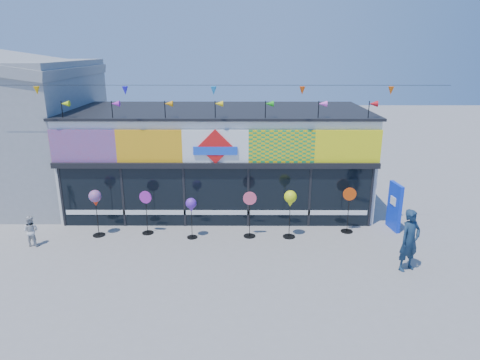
{
  "coord_description": "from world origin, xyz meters",
  "views": [
    {
      "loc": [
        0.95,
        -11.71,
        6.47
      ],
      "look_at": [
        0.9,
        2.0,
        2.26
      ],
      "focal_mm": 32.0,
      "sensor_mm": 36.0,
      "label": 1
    }
  ],
  "objects_px": {
    "spinner_3": "(250,213)",
    "blue_sign": "(395,206)",
    "adult_man": "(410,240)",
    "spinner_0": "(95,200)",
    "spinner_2": "(191,206)",
    "spinner_1": "(146,211)",
    "spinner_4": "(290,200)",
    "child": "(31,231)",
    "spinner_5": "(348,209)"
  },
  "relations": [
    {
      "from": "blue_sign",
      "to": "spinner_2",
      "type": "bearing_deg",
      "value": 178.93
    },
    {
      "from": "spinner_5",
      "to": "spinner_4",
      "type": "bearing_deg",
      "value": -167.86
    },
    {
      "from": "spinner_3",
      "to": "spinner_5",
      "type": "xyz_separation_m",
      "value": [
        3.61,
        0.43,
        0.01
      ]
    },
    {
      "from": "spinner_4",
      "to": "adult_man",
      "type": "distance_m",
      "value": 4.11
    },
    {
      "from": "spinner_2",
      "to": "spinner_4",
      "type": "relative_size",
      "value": 0.85
    },
    {
      "from": "adult_man",
      "to": "child",
      "type": "xyz_separation_m",
      "value": [
        -12.23,
        1.62,
        -0.43
      ]
    },
    {
      "from": "blue_sign",
      "to": "adult_man",
      "type": "relative_size",
      "value": 0.92
    },
    {
      "from": "spinner_2",
      "to": "spinner_3",
      "type": "relative_size",
      "value": 0.88
    },
    {
      "from": "blue_sign",
      "to": "spinner_4",
      "type": "height_order",
      "value": "blue_sign"
    },
    {
      "from": "spinner_4",
      "to": "spinner_5",
      "type": "xyz_separation_m",
      "value": [
        2.19,
        0.47,
        -0.5
      ]
    },
    {
      "from": "adult_man",
      "to": "child",
      "type": "bearing_deg",
      "value": 146.79
    },
    {
      "from": "spinner_4",
      "to": "child",
      "type": "bearing_deg",
      "value": -175.36
    },
    {
      "from": "spinner_3",
      "to": "adult_man",
      "type": "xyz_separation_m",
      "value": [
        4.77,
        -2.38,
        0.07
      ]
    },
    {
      "from": "spinner_0",
      "to": "spinner_1",
      "type": "distance_m",
      "value": 1.82
    },
    {
      "from": "spinner_2",
      "to": "spinner_5",
      "type": "xyz_separation_m",
      "value": [
        5.66,
        0.53,
        -0.29
      ]
    },
    {
      "from": "spinner_1",
      "to": "spinner_0",
      "type": "bearing_deg",
      "value": -173.21
    },
    {
      "from": "spinner_2",
      "to": "spinner_4",
      "type": "distance_m",
      "value": 3.48
    },
    {
      "from": "spinner_5",
      "to": "adult_man",
      "type": "relative_size",
      "value": 0.88
    },
    {
      "from": "spinner_0",
      "to": "spinner_5",
      "type": "bearing_deg",
      "value": 2.33
    },
    {
      "from": "spinner_1",
      "to": "spinner_4",
      "type": "xyz_separation_m",
      "value": [
        5.14,
        -0.31,
        0.54
      ]
    },
    {
      "from": "spinner_0",
      "to": "spinner_3",
      "type": "xyz_separation_m",
      "value": [
        5.46,
        -0.06,
        -0.49
      ]
    },
    {
      "from": "spinner_1",
      "to": "child",
      "type": "xyz_separation_m",
      "value": [
        -3.74,
        -1.03,
        -0.32
      ]
    },
    {
      "from": "blue_sign",
      "to": "spinner_5",
      "type": "relative_size",
      "value": 1.04
    },
    {
      "from": "child",
      "to": "spinner_1",
      "type": "bearing_deg",
      "value": -158.51
    },
    {
      "from": "blue_sign",
      "to": "spinner_1",
      "type": "bearing_deg",
      "value": 175.47
    },
    {
      "from": "spinner_1",
      "to": "adult_man",
      "type": "bearing_deg",
      "value": -17.32
    },
    {
      "from": "spinner_3",
      "to": "blue_sign",
      "type": "bearing_deg",
      "value": 7.53
    },
    {
      "from": "blue_sign",
      "to": "spinner_3",
      "type": "distance_m",
      "value": 5.42
    },
    {
      "from": "spinner_0",
      "to": "child",
      "type": "distance_m",
      "value": 2.33
    },
    {
      "from": "spinner_3",
      "to": "spinner_5",
      "type": "height_order",
      "value": "spinner_5"
    },
    {
      "from": "spinner_2",
      "to": "adult_man",
      "type": "xyz_separation_m",
      "value": [
        6.82,
        -2.28,
        -0.23
      ]
    },
    {
      "from": "spinner_3",
      "to": "child",
      "type": "xyz_separation_m",
      "value": [
        -7.47,
        -0.76,
        -0.35
      ]
    },
    {
      "from": "spinner_1",
      "to": "adult_man",
      "type": "distance_m",
      "value": 8.9
    },
    {
      "from": "blue_sign",
      "to": "spinner_4",
      "type": "bearing_deg",
      "value": -176.58
    },
    {
      "from": "blue_sign",
      "to": "child",
      "type": "distance_m",
      "value": 12.93
    },
    {
      "from": "spinner_0",
      "to": "spinner_2",
      "type": "distance_m",
      "value": 3.41
    },
    {
      "from": "blue_sign",
      "to": "spinner_4",
      "type": "distance_m",
      "value": 4.06
    },
    {
      "from": "spinner_1",
      "to": "spinner_3",
      "type": "bearing_deg",
      "value": -4.1
    },
    {
      "from": "spinner_2",
      "to": "adult_man",
      "type": "distance_m",
      "value": 7.2
    },
    {
      "from": "spinner_0",
      "to": "spinner_4",
      "type": "distance_m",
      "value": 6.87
    },
    {
      "from": "child",
      "to": "spinner_4",
      "type": "bearing_deg",
      "value": -169.26
    },
    {
      "from": "spinner_2",
      "to": "spinner_4",
      "type": "xyz_separation_m",
      "value": [
        3.47,
        0.06,
        0.21
      ]
    },
    {
      "from": "blue_sign",
      "to": "spinner_1",
      "type": "distance_m",
      "value": 9.12
    },
    {
      "from": "blue_sign",
      "to": "spinner_5",
      "type": "xyz_separation_m",
      "value": [
        -1.77,
        -0.28,
        0.01
      ]
    },
    {
      "from": "spinner_1",
      "to": "child",
      "type": "relative_size",
      "value": 1.5
    },
    {
      "from": "spinner_0",
      "to": "child",
      "type": "relative_size",
      "value": 1.59
    },
    {
      "from": "spinner_0",
      "to": "spinner_5",
      "type": "relative_size",
      "value": 1.01
    },
    {
      "from": "blue_sign",
      "to": "adult_man",
      "type": "bearing_deg",
      "value": -108.49
    },
    {
      "from": "spinner_0",
      "to": "spinner_3",
      "type": "height_order",
      "value": "spinner_0"
    },
    {
      "from": "spinner_5",
      "to": "adult_man",
      "type": "height_order",
      "value": "adult_man"
    }
  ]
}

